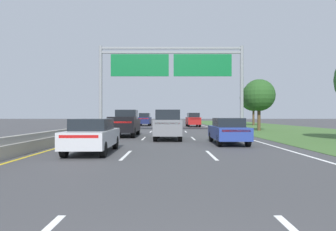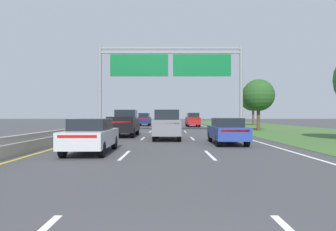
{
  "view_description": "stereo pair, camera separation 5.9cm",
  "coord_description": "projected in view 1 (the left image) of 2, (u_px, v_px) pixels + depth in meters",
  "views": [
    {
      "loc": [
        -0.03,
        -1.92,
        1.72
      ],
      "look_at": [
        0.06,
        20.59,
        1.72
      ],
      "focal_mm": 30.66,
      "sensor_mm": 36.0,
      "label": 1
    },
    {
      "loc": [
        0.03,
        -1.92,
        1.72
      ],
      "look_at": [
        0.06,
        20.59,
        1.72
      ],
      "focal_mm": 30.66,
      "sensor_mm": 36.0,
      "label": 2
    }
  ],
  "objects": [
    {
      "name": "car_red_right_lane_suv",
      "position": [
        192.0,
        120.0,
        43.82
      ],
      "size": [
        2.02,
        4.75,
        2.11
      ],
      "rotation": [
        0.0,
        0.0,
        1.6
      ],
      "color": "maroon",
      "rests_on": "ground"
    },
    {
      "name": "car_silver_left_lane_sedan",
      "position": [
        91.0,
        135.0,
        13.21
      ],
      "size": [
        1.89,
        4.43,
        1.57
      ],
      "rotation": [
        0.0,
        0.0,
        1.59
      ],
      "color": "#B2B5BA",
      "rests_on": "ground"
    },
    {
      "name": "car_navy_left_lane_suv",
      "position": [
        144.0,
        119.0,
        47.65
      ],
      "size": [
        1.97,
        4.73,
        2.11
      ],
      "rotation": [
        0.0,
        0.0,
        1.56
      ],
      "color": "#161E47",
      "rests_on": "ground"
    },
    {
      "name": "ground_plane",
      "position": [
        167.0,
        129.0,
        36.92
      ],
      "size": [
        220.0,
        220.0,
        0.0
      ],
      "primitive_type": "plane",
      "color": "#3D3D3F"
    },
    {
      "name": "pickup_truck_black",
      "position": [
        124.0,
        123.0,
        23.82
      ],
      "size": [
        2.03,
        5.41,
        2.2
      ],
      "rotation": [
        0.0,
        0.0,
        1.58
      ],
      "color": "black",
      "rests_on": "ground"
    },
    {
      "name": "car_grey_centre_lane_suv",
      "position": [
        167.0,
        124.0,
        20.49
      ],
      "size": [
        1.99,
        4.73,
        2.11
      ],
      "rotation": [
        0.0,
        0.0,
        1.55
      ],
      "color": "slate",
      "rests_on": "ground"
    },
    {
      "name": "car_blue_right_lane_sedan",
      "position": [
        227.0,
        130.0,
        17.33
      ],
      "size": [
        1.85,
        4.41,
        1.57
      ],
      "rotation": [
        0.0,
        0.0,
        1.56
      ],
      "color": "navy",
      "rests_on": "ground"
    },
    {
      "name": "overhead_sign_gantry",
      "position": [
        170.0,
        70.0,
        29.72
      ],
      "size": [
        15.06,
        0.42,
        8.96
      ],
      "color": "gray",
      "rests_on": "ground"
    },
    {
      "name": "roadside_tree_mid",
      "position": [
        258.0,
        95.0,
        32.36
      ],
      "size": [
        3.59,
        3.59,
        5.81
      ],
      "color": "#4C3823",
      "rests_on": "ground"
    },
    {
      "name": "roadside_tree_far",
      "position": [
        252.0,
        98.0,
        50.17
      ],
      "size": [
        4.69,
        4.69,
        7.2
      ],
      "color": "#4C3823",
      "rests_on": "ground"
    },
    {
      "name": "lane_striping",
      "position": [
        167.0,
        129.0,
        36.46
      ],
      "size": [
        11.96,
        106.0,
        0.01
      ],
      "color": "white",
      "rests_on": "ground"
    },
    {
      "name": "grass_verge_right",
      "position": [
        275.0,
        129.0,
        36.98
      ],
      "size": [
        14.0,
        110.0,
        0.02
      ],
      "primitive_type": "cube",
      "color": "#3D602D",
      "rests_on": "ground"
    },
    {
      "name": "median_barrier_concrete",
      "position": [
        116.0,
        126.0,
        36.89
      ],
      "size": [
        0.6,
        110.0,
        0.85
      ],
      "color": "#99968E",
      "rests_on": "ground"
    }
  ]
}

